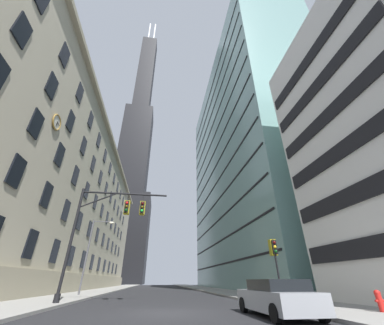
% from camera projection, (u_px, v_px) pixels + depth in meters
% --- Properties ---
extents(ground_plane, '(102.00, 160.00, 0.10)m').
position_uv_depth(ground_plane, '(167.00, 314.00, 10.57)').
color(ground_plane, black).
extents(sidewalk_right, '(5.00, 160.00, 0.15)m').
position_uv_depth(sidewalk_right, '(329.00, 308.00, 11.71)').
color(sidewalk_right, gray).
rests_on(sidewalk_right, ground).
extents(station_building, '(15.72, 70.54, 25.89)m').
position_uv_depth(station_building, '(60.00, 208.00, 39.86)').
color(station_building, '#B2A88E').
rests_on(station_building, ground).
extents(dark_skyscraper, '(22.53, 22.53, 186.46)m').
position_uv_depth(dark_skyscraper, '(132.00, 169.00, 118.72)').
color(dark_skyscraper, black).
rests_on(dark_skyscraper, ground).
extents(glass_office_midrise, '(14.30, 48.61, 53.77)m').
position_uv_depth(glass_office_midrise, '(242.00, 161.00, 53.45)').
color(glass_office_midrise, gray).
rests_on(glass_office_midrise, ground).
extents(traffic_signal_mast, '(6.60, 0.63, 7.51)m').
position_uv_depth(traffic_signal_mast, '(112.00, 219.00, 16.49)').
color(traffic_signal_mast, black).
rests_on(traffic_signal_mast, sidewalk_left).
extents(traffic_light_near_right, '(0.40, 0.63, 3.75)m').
position_uv_depth(traffic_light_near_right, '(274.00, 251.00, 15.05)').
color(traffic_light_near_right, black).
rests_on(traffic_light_near_right, sidewalk_right).
extents(street_lamppost, '(2.36, 0.32, 7.29)m').
position_uv_depth(street_lamppost, '(92.00, 247.00, 23.80)').
color(street_lamppost, '#47474C').
rests_on(street_lamppost, sidewalk_left).
extents(fire_hydrant, '(0.42, 0.26, 0.85)m').
position_uv_depth(fire_hydrant, '(379.00, 300.00, 9.84)').
color(fire_hydrant, red).
rests_on(fire_hydrant, sidewalk_right).
extents(parked_car, '(2.07, 4.60, 1.42)m').
position_uv_depth(parked_car, '(276.00, 297.00, 9.67)').
color(parked_car, gray).
rests_on(parked_car, ground).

